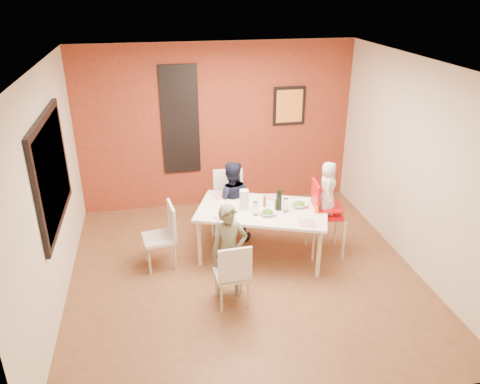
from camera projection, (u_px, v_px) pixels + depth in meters
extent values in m
plane|color=brown|center=(244.00, 273.00, 6.20)|extent=(4.50, 4.50, 0.00)
cube|color=silver|center=(245.00, 65.00, 5.08)|extent=(4.50, 4.50, 0.02)
cube|color=beige|center=(217.00, 127.00, 7.65)|extent=(4.50, 0.02, 2.70)
cube|color=beige|center=(303.00, 291.00, 3.63)|extent=(4.50, 0.02, 2.70)
cube|color=beige|center=(49.00, 195.00, 5.25)|extent=(0.02, 4.50, 2.70)
cube|color=beige|center=(415.00, 166.00, 6.04)|extent=(0.02, 4.50, 2.70)
cube|color=maroon|center=(217.00, 127.00, 7.63)|extent=(4.50, 0.02, 2.70)
cube|color=black|center=(52.00, 171.00, 5.35)|extent=(0.05, 1.70, 1.30)
cube|color=black|center=(53.00, 171.00, 5.35)|extent=(0.02, 1.55, 1.15)
cube|color=silver|center=(180.00, 120.00, 7.45)|extent=(0.55, 0.03, 1.70)
cube|color=black|center=(180.00, 121.00, 7.45)|extent=(0.60, 0.03, 1.76)
cube|color=black|center=(289.00, 106.00, 7.70)|extent=(0.54, 0.03, 0.64)
cube|color=#FAA837|center=(289.00, 106.00, 7.69)|extent=(0.44, 0.01, 0.54)
cube|color=white|center=(262.00, 210.00, 6.33)|extent=(1.96, 1.52, 0.04)
cylinder|color=beige|center=(199.00, 243.00, 6.24)|extent=(0.06, 0.06, 0.68)
cylinder|color=beige|center=(213.00, 216.00, 6.97)|extent=(0.06, 0.06, 0.68)
cylinder|color=beige|center=(319.00, 254.00, 6.00)|extent=(0.06, 0.06, 0.68)
cylinder|color=beige|center=(320.00, 224.00, 6.72)|extent=(0.06, 0.06, 0.68)
cube|color=silver|center=(232.00, 274.00, 5.50)|extent=(0.41, 0.41, 0.04)
cube|color=silver|center=(235.00, 266.00, 5.25)|extent=(0.39, 0.06, 0.44)
cylinder|color=tan|center=(241.00, 279.00, 5.76)|extent=(0.03, 0.03, 0.38)
cylinder|color=tan|center=(248.00, 294.00, 5.48)|extent=(0.03, 0.03, 0.38)
cylinder|color=tan|center=(216.00, 282.00, 5.69)|extent=(0.03, 0.03, 0.38)
cylinder|color=tan|center=(222.00, 298.00, 5.41)|extent=(0.03, 0.03, 0.38)
cube|color=white|center=(230.00, 206.00, 7.01)|extent=(0.48, 0.48, 0.05)
cube|color=white|center=(228.00, 185.00, 7.08)|extent=(0.45, 0.07, 0.51)
cylinder|color=#C5B693|center=(219.00, 226.00, 6.92)|extent=(0.04, 0.04, 0.44)
cylinder|color=#C5B693|center=(217.00, 215.00, 7.25)|extent=(0.04, 0.04, 0.44)
cylinder|color=#C5B693|center=(243.00, 225.00, 6.96)|extent=(0.04, 0.04, 0.44)
cylinder|color=#C5B693|center=(240.00, 214.00, 7.29)|extent=(0.04, 0.04, 0.44)
cube|color=silver|center=(159.00, 238.00, 6.20)|extent=(0.46, 0.46, 0.05)
cube|color=silver|center=(172.00, 221.00, 6.16)|extent=(0.09, 0.41, 0.47)
cylinder|color=#BAAA8A|center=(146.00, 248.00, 6.39)|extent=(0.03, 0.03, 0.40)
cylinder|color=#BAAA8A|center=(170.00, 244.00, 6.49)|extent=(0.03, 0.03, 0.40)
cylinder|color=#BAAA8A|center=(150.00, 261.00, 6.10)|extent=(0.03, 0.03, 0.40)
cylinder|color=#BAAA8A|center=(175.00, 257.00, 6.20)|extent=(0.03, 0.03, 0.40)
cube|color=red|center=(327.00, 214.00, 6.43)|extent=(0.42, 0.42, 0.06)
cube|color=red|center=(315.00, 198.00, 6.32)|extent=(0.08, 0.38, 0.45)
cube|color=red|center=(327.00, 207.00, 6.39)|extent=(0.42, 0.42, 0.02)
cylinder|color=#C6AC93|center=(344.00, 241.00, 6.39)|extent=(0.04, 0.04, 0.58)
cylinder|color=#C6AC93|center=(313.00, 242.00, 6.36)|extent=(0.04, 0.04, 0.58)
cylinder|color=#C6AC93|center=(336.00, 226.00, 6.77)|extent=(0.04, 0.04, 0.58)
cylinder|color=#C6AC93|center=(307.00, 227.00, 6.74)|extent=(0.04, 0.04, 0.58)
imported|color=#605E44|center=(229.00, 252.00, 5.55)|extent=(0.44, 0.29, 1.21)
imported|color=black|center=(231.00, 201.00, 6.80)|extent=(0.65, 0.53, 1.22)
imported|color=silver|center=(328.00, 188.00, 6.26)|extent=(0.34, 0.42, 0.73)
cube|color=silver|center=(225.00, 219.00, 6.05)|extent=(0.29, 0.29, 0.01)
cube|color=white|center=(271.00, 197.00, 6.66)|extent=(0.22, 0.22, 0.01)
cube|color=white|center=(307.00, 223.00, 5.95)|extent=(0.23, 0.23, 0.01)
cube|color=white|center=(222.00, 195.00, 6.70)|extent=(0.28, 0.28, 0.01)
imported|color=white|center=(268.00, 213.00, 6.16)|extent=(0.24, 0.24, 0.05)
imported|color=white|center=(299.00, 205.00, 6.38)|extent=(0.24, 0.24, 0.06)
cylinder|color=black|center=(279.00, 200.00, 6.24)|extent=(0.08, 0.08, 0.29)
cylinder|color=silver|center=(255.00, 208.00, 6.13)|extent=(0.07, 0.07, 0.19)
cylinder|color=white|center=(286.00, 205.00, 6.21)|extent=(0.07, 0.07, 0.19)
cylinder|color=white|center=(244.00, 200.00, 6.26)|extent=(0.12, 0.12, 0.28)
cylinder|color=red|center=(277.00, 205.00, 6.27)|extent=(0.04, 0.04, 0.15)
cylinder|color=#326E24|center=(276.00, 205.00, 6.27)|extent=(0.04, 0.04, 0.14)
cylinder|color=brown|center=(264.00, 202.00, 6.35)|extent=(0.04, 0.04, 0.16)
cylinder|color=#D16217|center=(317.00, 209.00, 6.20)|extent=(0.06, 0.06, 0.11)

